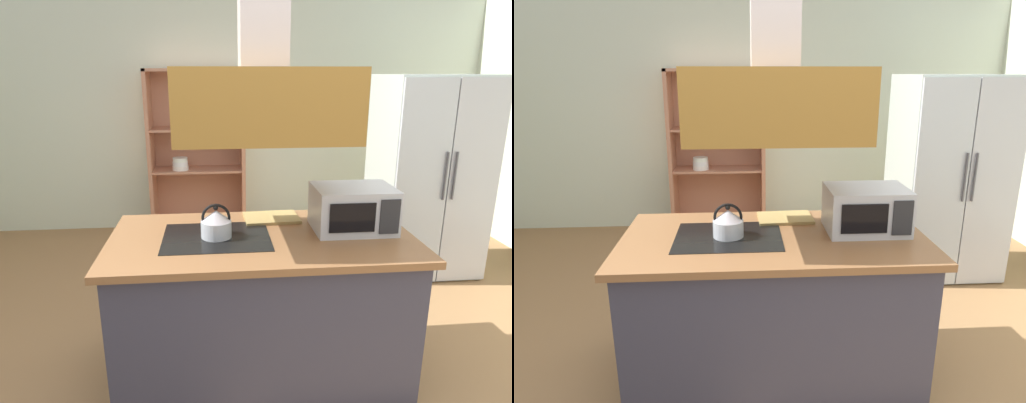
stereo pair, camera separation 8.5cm
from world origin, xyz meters
The scene contains 9 objects.
ground_plane centered at (0.00, 0.00, 0.00)m, with size 7.80×7.80×0.00m, color #936A43.
wall_back centered at (0.00, 3.00, 1.35)m, with size 6.00×0.12×2.70m, color silver.
kitchen_island centered at (0.09, 0.16, 0.45)m, with size 1.73×0.91×0.90m.
range_hood centered at (0.09, 0.16, 1.75)m, with size 0.90×0.70×1.24m.
refrigerator centered at (1.75, 1.55, 0.89)m, with size 0.90×0.78×1.78m.
dish_cabinet centered at (-0.36, 2.78, 0.81)m, with size 1.06×0.40×1.83m.
kettle centered at (-0.17, 0.16, 0.98)m, with size 0.17×0.17×0.19m.
cutting_board centered at (0.18, 0.44, 0.91)m, with size 0.34×0.24×0.02m, color #A88C4E.
microwave centered at (0.63, 0.21, 1.03)m, with size 0.46×0.35×0.26m.
Camera 2 is at (-0.09, -2.19, 1.80)m, focal length 30.83 mm.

